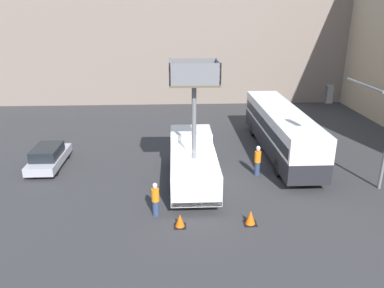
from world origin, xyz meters
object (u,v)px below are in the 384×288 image
Objects in this scene: traffic_light_pole at (369,117)px; parked_car_curbside at (49,157)px; city_bus at (281,128)px; road_worker_directing at (258,161)px; traffic_cone_near_truck at (250,218)px; utility_truck at (193,158)px; traffic_cone_mid_road at (180,221)px; road_worker_near_truck at (155,200)px.

traffic_light_pole is 18.92m from parked_car_curbside.
road_worker_directing is (-2.32, -3.59, -0.89)m from city_bus.
traffic_light_pole reaches higher than parked_car_curbside.
traffic_light_pole is at bearing 26.25° from traffic_cone_near_truck.
parked_car_curbside reaches higher than traffic_cone_near_truck.
utility_truck is at bearing 171.92° from traffic_light_pole.
traffic_cone_mid_road is (-3.31, -0.06, -0.03)m from traffic_cone_near_truck.
road_worker_near_truck is 2.71× the size of traffic_cone_mid_road.
city_bus is 9.88m from traffic_cone_near_truck.
traffic_light_pole is (9.16, -1.30, 2.71)m from utility_truck.
road_worker_near_truck is at bearing 137.40° from traffic_cone_mid_road.
road_worker_directing is 5.64m from traffic_cone_near_truck.
road_worker_directing is 0.43× the size of parked_car_curbside.
road_worker_directing is at bearing -8.15° from parked_car_curbside.
road_worker_near_truck is 7.39m from road_worker_directing.
road_worker_near_truck is at bearing -118.93° from utility_truck.
traffic_light_pole is 3.28× the size of road_worker_directing.
utility_truck is 1.64× the size of parked_car_curbside.
traffic_cone_mid_road is at bearing -137.04° from road_worker_near_truck.
utility_truck reaches higher than traffic_light_pole.
traffic_light_pole is 3.55× the size of road_worker_near_truck.
road_worker_directing is at bearing 74.83° from traffic_cone_near_truck.
road_worker_directing is at bearing 158.01° from traffic_light_pole.
parked_car_curbside is (-11.48, 7.26, 0.40)m from traffic_cone_near_truck.
utility_truck is at bearing 118.28° from traffic_cone_near_truck.
utility_truck is at bearing -16.47° from parked_car_curbside.
parked_car_curbside is at bearing 98.97° from city_bus.
road_worker_near_truck is 2.51× the size of traffic_cone_near_truck.
utility_truck is 10.45× the size of traffic_cone_near_truck.
road_worker_directing reaches higher than traffic_cone_mid_road.
traffic_cone_near_truck is 1.08× the size of traffic_cone_mid_road.
road_worker_near_truck is at bearing 136.60° from city_bus.
road_worker_near_truck is 1.67m from traffic_cone_mid_road.
traffic_light_pole is at bearing -12.30° from parked_car_curbside.
traffic_cone_mid_road is (-0.83, -4.66, -1.20)m from utility_truck.
city_bus is 6.82m from traffic_light_pole.
utility_truck is 9.42m from parked_car_curbside.
traffic_light_pole is 11.87m from road_worker_near_truck.
utility_truck is 4.16m from road_worker_near_truck.
traffic_cone_mid_road is (-4.77, -5.47, -0.65)m from road_worker_directing.
city_bus reaches higher than road_worker_near_truck.
road_worker_directing is (-5.22, 2.11, -3.26)m from traffic_light_pole.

